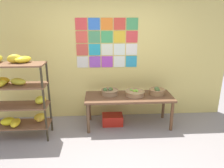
# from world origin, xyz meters

# --- Properties ---
(back_wall_with_art) EXTENTS (5.00, 0.07, 2.70)m
(back_wall_with_art) POSITION_xyz_m (-0.00, 1.82, 1.35)
(back_wall_with_art) COLOR #E4CC6C
(back_wall_with_art) RESTS_ON ground
(banana_shelf_unit) EXTENTS (1.10, 0.49, 1.51)m
(banana_shelf_unit) POSITION_xyz_m (-1.66, 1.01, 0.83)
(banana_shelf_unit) COLOR #322B1B
(banana_shelf_unit) RESTS_ON ground
(display_table) EXTENTS (1.71, 0.66, 0.63)m
(display_table) POSITION_xyz_m (0.35, 1.32, 0.56)
(display_table) COLOR brown
(display_table) RESTS_ON ground
(fruit_basket_right) EXTENTS (0.31, 0.31, 0.17)m
(fruit_basket_right) POSITION_xyz_m (0.92, 1.36, 0.70)
(fruit_basket_right) COLOR #9C7547
(fruit_basket_right) RESTS_ON display_table
(fruit_basket_left) EXTENTS (0.35, 0.35, 0.15)m
(fruit_basket_left) POSITION_xyz_m (-0.02, 1.42, 0.69)
(fruit_basket_left) COLOR #987650
(fruit_basket_left) RESTS_ON display_table
(fruit_basket_back_right) EXTENTS (0.38, 0.38, 0.14)m
(fruit_basket_back_right) POSITION_xyz_m (0.47, 1.33, 0.69)
(fruit_basket_back_right) COLOR #A98156
(fruit_basket_back_right) RESTS_ON display_table
(produce_crate_under_table) EXTENTS (0.41, 0.29, 0.21)m
(produce_crate_under_table) POSITION_xyz_m (0.03, 1.36, 0.10)
(produce_crate_under_table) COLOR red
(produce_crate_under_table) RESTS_ON ground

